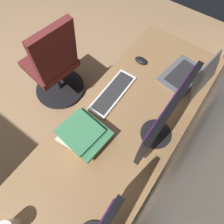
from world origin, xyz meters
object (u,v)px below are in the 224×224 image
at_px(laptop_leftmost, 191,75).
at_px(keyboard_main, 113,93).
at_px(book_stack_near, 83,134).
at_px(office_chair, 54,68).
at_px(mouse_main, 141,61).
at_px(drawer_pedestal, 105,169).
at_px(monitor_secondary, 165,117).

bearing_deg(laptop_leftmost, keyboard_main, -41.61).
relative_size(book_stack_near, office_chair, 0.31).
bearing_deg(mouse_main, book_stack_near, 2.81).
bearing_deg(keyboard_main, drawer_pedestal, 28.52).
height_order(monitor_secondary, laptop_leftmost, monitor_secondary).
bearing_deg(mouse_main, drawer_pedestal, 15.58).
distance_m(keyboard_main, book_stack_near, 0.38).
bearing_deg(mouse_main, keyboard_main, -0.83).
height_order(keyboard_main, office_chair, office_chair).
xyz_separation_m(monitor_secondary, keyboard_main, (-0.09, -0.40, -0.24)).
xyz_separation_m(monitor_secondary, office_chair, (-0.14, -1.14, -0.53)).
bearing_deg(drawer_pedestal, mouse_main, -164.42).
height_order(mouse_main, office_chair, office_chair).
distance_m(drawer_pedestal, mouse_main, 0.91).
distance_m(mouse_main, book_stack_near, 0.75).
bearing_deg(laptop_leftmost, book_stack_near, -22.95).
xyz_separation_m(drawer_pedestal, keyboard_main, (-0.41, -0.23, 0.39)).
height_order(laptop_leftmost, mouse_main, laptop_leftmost).
xyz_separation_m(keyboard_main, mouse_main, (-0.37, 0.01, 0.01)).
distance_m(monitor_secondary, office_chair, 1.26).
xyz_separation_m(laptop_leftmost, mouse_main, (0.06, -0.38, -0.04)).
bearing_deg(book_stack_near, monitor_secondary, 128.65).
height_order(monitor_secondary, office_chair, monitor_secondary).
bearing_deg(keyboard_main, monitor_secondary, 77.60).
height_order(drawer_pedestal, office_chair, office_chair).
bearing_deg(mouse_main, monitor_secondary, 40.74).
distance_m(drawer_pedestal, monitor_secondary, 0.74).
xyz_separation_m(mouse_main, book_stack_near, (0.75, 0.04, 0.04)).
bearing_deg(drawer_pedestal, laptop_leftmost, 169.23).
bearing_deg(laptop_leftmost, monitor_secondary, 1.86).
bearing_deg(keyboard_main, mouse_main, 179.17).
xyz_separation_m(laptop_leftmost, keyboard_main, (0.44, -0.39, -0.04)).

